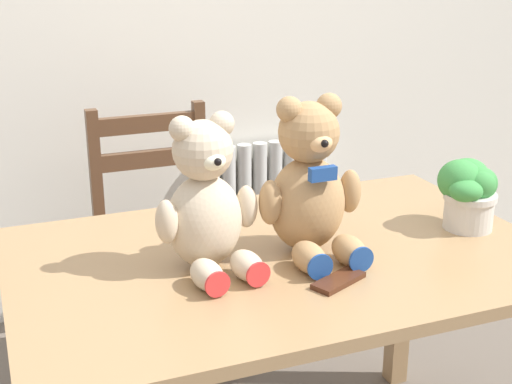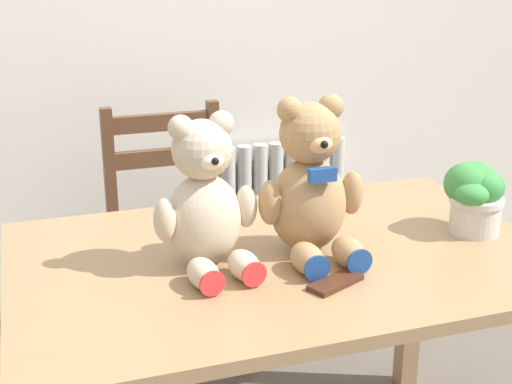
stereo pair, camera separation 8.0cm
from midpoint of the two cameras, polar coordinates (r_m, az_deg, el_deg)
radiator at (r=3.08m, az=0.17°, el=-2.38°), size 0.56×0.10×0.64m
dining_table at (r=1.75m, az=0.77°, el=-7.91°), size 1.28×0.83×0.72m
wooden_chair_behind at (r=2.52m, az=-8.54°, el=-3.47°), size 0.42×0.39×0.89m
teddy_bear_left at (r=1.59m, az=-5.44°, el=-0.97°), size 0.25×0.26×0.36m
teddy_bear_right at (r=1.66m, az=2.97°, el=0.42°), size 0.26×0.26×0.38m
potted_plant at (r=1.89m, az=15.46°, el=0.17°), size 0.15×0.16×0.18m
chocolate_bar at (r=1.56m, az=5.15°, el=-7.09°), size 0.14×0.10×0.01m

